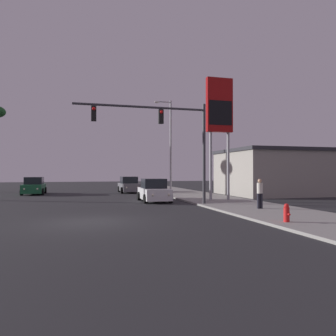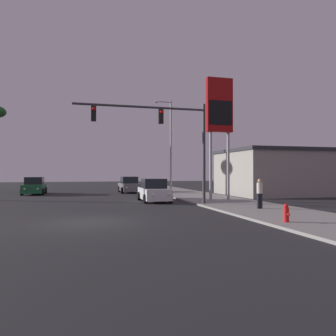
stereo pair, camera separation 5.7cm
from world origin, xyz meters
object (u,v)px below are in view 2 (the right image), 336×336
Objects in this scene: traffic_light_mast at (168,131)px; street_lamp at (170,142)px; car_white at (154,191)px; gas_station_sign at (219,112)px; car_green at (34,186)px; pedestrian_on_sidewalk at (260,192)px; fire_hydrant at (286,213)px; car_grey at (129,185)px.

traffic_light_mast is 11.12m from street_lamp.
car_white is 7.60m from gas_station_sign.
traffic_light_mast is (9.67, -14.06, 4.02)m from car_green.
traffic_light_mast reaches higher than car_green.
car_green is 2.58× the size of pedestrian_on_sidewalk.
pedestrian_on_sidewalk is at bearing 123.83° from car_white.
traffic_light_mast is 9.69m from fire_hydrant.
street_lamp is at bearing 100.37° from gas_station_sign.
street_lamp is 14.81m from pedestrian_on_sidewalk.
car_grey is at bearing -87.23° from car_white.
car_white is at bearing 91.27° from traffic_light_mast.
street_lamp is (3.40, -3.76, 4.36)m from car_grey.
car_grey is 14.36m from gas_station_sign.
street_lamp reaches higher than car_white.
traffic_light_mast is at bearing 142.02° from pedestrian_on_sidewalk.
traffic_light_mast is 0.93× the size of gas_station_sign.
gas_station_sign is at bearing 80.84° from fire_hydrant.
car_grey is 15.00m from traffic_light_mast.
traffic_light_mast is 5.44m from gas_station_sign.
car_white is 12.20m from fire_hydrant.
car_grey is 0.48× the size of street_lamp.
car_white is at bearing 122.52° from pedestrian_on_sidewalk.
street_lamp is at bearing 74.11° from traffic_light_mast.
car_white and car_grey have the same top height.
car_white is 1.00× the size of car_grey.
fire_hydrant is (12.55, -22.25, -0.27)m from car_green.
street_lamp is (12.71, -3.38, 4.36)m from car_green.
pedestrian_on_sidewalk reaches higher than car_green.
car_white is at bearing -113.89° from street_lamp.
gas_station_sign reaches higher than car_white.
traffic_light_mast reaches higher than pedestrian_on_sidewalk.
fire_hydrant is (-0.16, -18.88, -4.63)m from street_lamp.
pedestrian_on_sidewalk is at bearing -84.31° from street_lamp.
gas_station_sign reaches higher than car_grey.
car_green is 17.53m from traffic_light_mast.
car_green is 9.32m from car_grey.
traffic_light_mast is (0.08, -3.64, 4.02)m from car_white.
pedestrian_on_sidewalk reaches higher than car_white.
street_lamp is at bearing 165.43° from car_green.
gas_station_sign reaches higher than fire_hydrant.
gas_station_sign is at bearing 110.65° from car_grey.
street_lamp reaches higher than car_grey.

